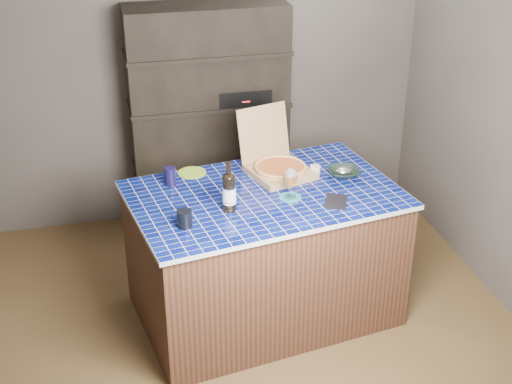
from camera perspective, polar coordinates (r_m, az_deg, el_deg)
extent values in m
plane|color=brown|center=(4.72, -0.17, -11.33)|extent=(3.50, 3.50, 0.00)
plane|color=#534C48|center=(5.67, -4.26, 9.79)|extent=(3.50, 0.00, 3.50)
plane|color=#534C48|center=(2.64, 8.67, -13.08)|extent=(3.50, 0.00, 3.50)
cube|color=black|center=(5.58, -3.77, 5.71)|extent=(1.20, 0.40, 1.80)
cube|color=black|center=(5.50, -1.16, 7.93)|extent=(0.40, 0.32, 0.12)
cube|color=#4B2B1D|center=(4.68, 0.65, -5.16)|extent=(1.76, 1.26, 0.88)
cube|color=#040D49|center=(4.45, 0.68, -0.23)|extent=(1.80, 1.31, 0.03)
cube|color=#99734F|center=(4.66, 1.95, 1.59)|extent=(0.46, 0.46, 0.04)
cube|color=#99734F|center=(4.75, 0.59, 4.77)|extent=(0.38, 0.19, 0.36)
cylinder|color=tan|center=(4.65, 1.96, 1.88)|extent=(0.34, 0.34, 0.01)
cylinder|color=maroon|center=(4.65, 1.96, 1.99)|extent=(0.30, 0.30, 0.01)
torus|color=tan|center=(4.64, 1.96, 2.04)|extent=(0.34, 0.34, 0.02)
cylinder|color=black|center=(4.19, -2.16, -0.15)|extent=(0.08, 0.08, 0.22)
ellipsoid|color=black|center=(4.15, -2.19, 1.19)|extent=(0.08, 0.08, 0.04)
cylinder|color=black|center=(4.12, -2.20, 1.84)|extent=(0.03, 0.03, 0.09)
cylinder|color=silver|center=(4.20, -2.16, -0.28)|extent=(0.08, 0.08, 0.10)
cylinder|color=#3A79C8|center=(4.21, -2.15, -0.66)|extent=(0.08, 0.08, 0.01)
cylinder|color=#3A79C8|center=(4.18, -2.17, 0.35)|extent=(0.08, 0.08, 0.01)
cylinder|color=#17757A|center=(4.39, 2.74, -0.44)|extent=(0.14, 0.14, 0.01)
cylinder|color=white|center=(4.38, 2.74, -0.37)|extent=(0.08, 0.08, 0.01)
cylinder|color=white|center=(4.36, 2.76, 0.14)|extent=(0.01, 0.01, 0.08)
ellipsoid|color=white|center=(4.32, 2.78, 1.19)|extent=(0.09, 0.09, 0.12)
cylinder|color=#C5751F|center=(4.33, 2.78, 1.06)|extent=(0.07, 0.07, 0.05)
cylinder|color=white|center=(4.31, 2.79, 1.45)|extent=(0.07, 0.07, 0.02)
cylinder|color=black|center=(4.07, -5.75, -2.13)|extent=(0.09, 0.09, 0.10)
cube|color=black|center=(4.35, 6.41, -0.75)|extent=(0.19, 0.22, 0.01)
imported|color=black|center=(4.68, 7.01, 1.56)|extent=(0.23, 0.23, 0.05)
ellipsoid|color=silver|center=(4.67, 7.02, 1.72)|extent=(0.11, 0.09, 0.05)
cylinder|color=silver|center=(4.69, 4.75, 1.77)|extent=(0.07, 0.07, 0.06)
cylinder|color=black|center=(4.55, -6.87, 1.26)|extent=(0.07, 0.07, 0.12)
cylinder|color=#85B526|center=(4.71, -5.14, 1.55)|extent=(0.19, 0.19, 0.01)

